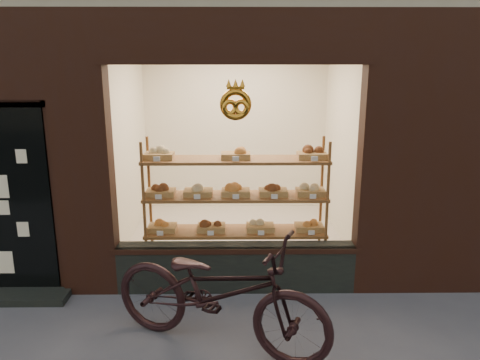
{
  "coord_description": "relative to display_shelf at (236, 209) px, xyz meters",
  "views": [
    {
      "loc": [
        0.44,
        -2.84,
        2.62
      ],
      "look_at": [
        0.5,
        2.0,
        1.35
      ],
      "focal_mm": 35.0,
      "sensor_mm": 36.0,
      "label": 1
    }
  ],
  "objects": [
    {
      "name": "display_shelf",
      "position": [
        0.0,
        0.0,
        0.0
      ],
      "size": [
        2.2,
        0.45,
        1.7
      ],
      "color": "#613612",
      "rests_on": "ground"
    },
    {
      "name": "bicycle",
      "position": [
        -0.16,
        -1.54,
        -0.29
      ],
      "size": [
        2.26,
        1.53,
        1.12
      ],
      "primitive_type": "imported",
      "rotation": [
        0.0,
        0.0,
        1.17
      ],
      "color": "black",
      "rests_on": "ground"
    }
  ]
}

